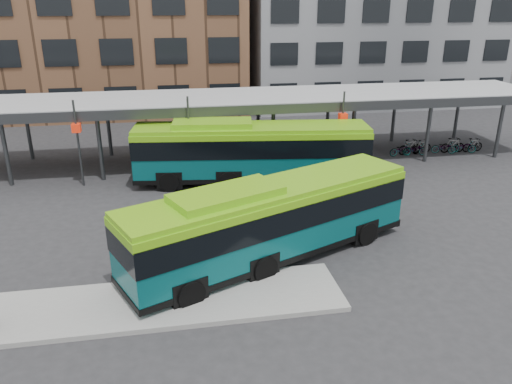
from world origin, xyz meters
name	(u,v)px	position (x,y,z in m)	size (l,w,h in m)	color
ground	(278,253)	(0.00, 0.00, 0.00)	(120.00, 120.00, 0.00)	#28282B
boarding_island	(138,305)	(-5.50, -3.00, 0.09)	(14.00, 3.00, 0.18)	gray
canopy	(233,100)	(-0.06, 12.87, 3.91)	(40.00, 6.53, 4.80)	#999B9E
bus_front	(271,219)	(-0.41, -0.45, 1.75)	(12.19, 7.35, 3.36)	#074D50
bus_rear	(251,150)	(0.33, 8.68, 1.86)	(13.20, 4.38, 3.57)	#074D50
bike_rack	(435,147)	(13.47, 11.95, 0.46)	(6.94, 1.30, 1.04)	slate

